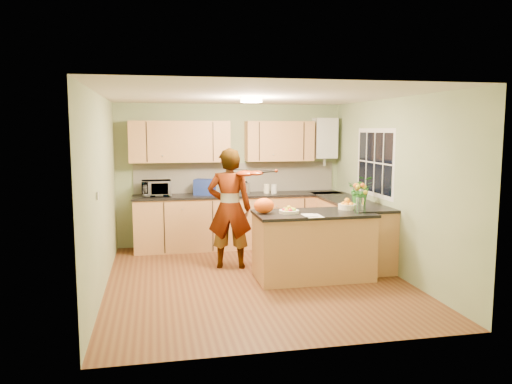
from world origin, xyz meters
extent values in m
plane|color=#5E301A|center=(0.00, 0.00, 0.00)|extent=(4.50, 4.50, 0.00)
cube|color=silver|center=(0.00, 0.00, 2.50)|extent=(4.00, 4.50, 0.02)
cube|color=gray|center=(0.00, 2.25, 1.25)|extent=(4.00, 0.02, 2.50)
cube|color=gray|center=(0.00, -2.25, 1.25)|extent=(4.00, 0.02, 2.50)
cube|color=gray|center=(-2.00, 0.00, 1.25)|extent=(0.02, 4.50, 2.50)
cube|color=gray|center=(2.00, 0.00, 1.25)|extent=(0.02, 4.50, 2.50)
cube|color=tan|center=(0.10, 1.95, 0.45)|extent=(3.60, 0.60, 0.90)
cube|color=black|center=(0.10, 1.94, 0.92)|extent=(3.64, 0.62, 0.04)
cube|color=tan|center=(1.70, 0.85, 0.45)|extent=(0.60, 2.20, 0.90)
cube|color=black|center=(1.69, 0.85, 0.92)|extent=(0.62, 2.24, 0.04)
cube|color=white|center=(0.10, 2.23, 1.20)|extent=(3.60, 0.02, 0.52)
cube|color=tan|center=(-0.90, 2.08, 1.85)|extent=(1.70, 0.34, 0.70)
cube|color=tan|center=(0.85, 2.08, 1.85)|extent=(1.20, 0.34, 0.70)
cube|color=silver|center=(1.70, 2.09, 1.90)|extent=(0.40, 0.30, 0.72)
cylinder|color=silver|center=(1.70, 2.09, 1.50)|extent=(0.06, 0.06, 0.20)
cube|color=silver|center=(1.99, 0.60, 1.55)|extent=(0.01, 1.30, 1.05)
cube|color=black|center=(1.99, 0.60, 1.55)|extent=(0.01, 1.18, 0.92)
cube|color=silver|center=(-1.99, -0.60, 1.30)|extent=(0.02, 0.09, 0.09)
cylinder|color=#FFEABF|center=(0.00, 0.30, 2.46)|extent=(0.30, 0.30, 0.06)
cylinder|color=silver|center=(0.00, 0.30, 2.49)|extent=(0.10, 0.10, 0.02)
cube|color=tan|center=(0.80, -0.07, 0.44)|extent=(1.58, 0.79, 0.89)
cube|color=black|center=(0.80, -0.07, 0.91)|extent=(1.62, 0.83, 0.04)
cylinder|color=#F7EDC6|center=(0.45, -0.07, 0.95)|extent=(0.27, 0.27, 0.04)
cylinder|color=#F7EDC6|center=(1.35, 0.08, 0.96)|extent=(0.26, 0.26, 0.08)
cylinder|color=silver|center=(1.40, -0.25, 1.03)|extent=(0.11, 0.11, 0.21)
ellipsoid|color=#FF5C15|center=(0.11, -0.02, 1.03)|extent=(0.34, 0.31, 0.21)
cube|color=white|center=(0.70, -0.37, 0.93)|extent=(0.21, 0.29, 0.01)
imported|color=#DE9E88|center=(-0.26, 0.68, 0.90)|extent=(0.73, 0.56, 1.79)
imported|color=silver|center=(-1.31, 1.95, 1.07)|extent=(0.49, 0.33, 0.27)
cube|color=navy|center=(-0.49, 1.98, 1.07)|extent=(0.40, 0.36, 0.27)
cylinder|color=silver|center=(0.21, 1.94, 1.04)|extent=(0.14, 0.14, 0.19)
sphere|color=black|center=(0.21, 1.94, 1.17)|extent=(0.07, 0.07, 0.07)
cylinder|color=#F7EDC6|center=(0.60, 1.97, 1.02)|extent=(0.13, 0.13, 0.16)
cylinder|color=silver|center=(0.72, 1.93, 1.02)|extent=(0.13, 0.13, 0.16)
imported|color=#266923|center=(1.70, 0.43, 1.15)|extent=(0.48, 0.46, 0.43)
camera|label=1|loc=(-1.33, -6.54, 2.06)|focal=35.00mm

